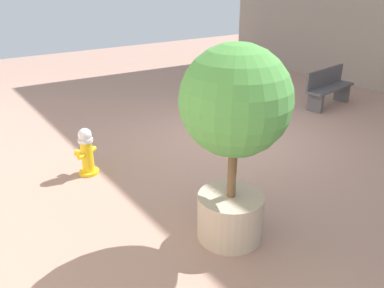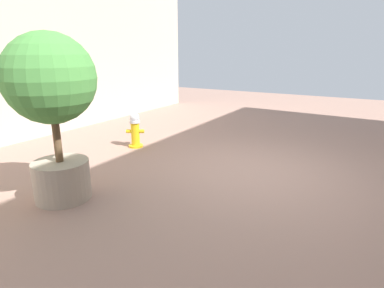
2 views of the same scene
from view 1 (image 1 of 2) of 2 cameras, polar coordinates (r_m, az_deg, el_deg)
The scene contains 4 objects.
ground_plane at distance 8.06m, azimuth 5.90°, elevation 1.05°, with size 23.40×23.40×0.00m, color #9E7A6B.
fire_hydrant at distance 6.62m, azimuth -15.42°, elevation -1.06°, with size 0.40×0.39×0.82m.
bench_near at distance 10.50m, azimuth 19.57°, elevation 8.02°, with size 1.72×0.66×0.95m.
planter_tree at distance 4.37m, azimuth 6.33°, elevation 3.29°, with size 1.28×1.28×2.46m.
Camera 1 is at (4.96, 5.56, 3.07)m, focal length 35.89 mm.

